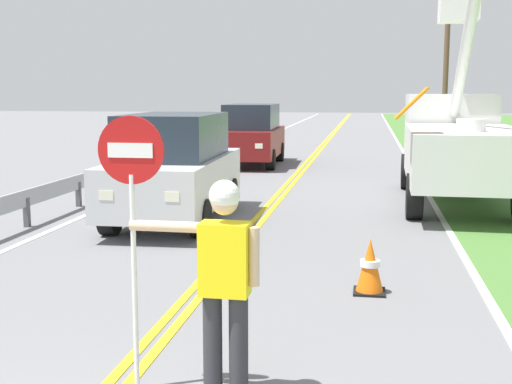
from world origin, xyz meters
The scene contains 12 objects.
centerline_yellow_left centered at (-0.09, 20.00, 0.01)m, with size 0.11×110.00×0.01m, color yellow.
centerline_yellow_right centered at (0.09, 20.00, 0.01)m, with size 0.11×110.00×0.01m, color yellow.
edge_line_right centered at (3.60, 20.00, 0.01)m, with size 0.12×110.00×0.01m, color silver.
edge_line_left centered at (-3.60, 20.00, 0.01)m, with size 0.12×110.00×0.01m, color silver.
flagger_worker centered at (0.96, 2.50, 1.05)m, with size 1.09×0.25×1.83m.
stop_sign_paddle centered at (0.19, 2.52, 1.71)m, with size 0.56×0.04×2.33m.
utility_bucket_truck centered at (4.13, 13.36, 1.40)m, with size 2.80×6.86×4.97m.
oncoming_suv_nearest centered at (-1.61, 9.83, 1.06)m, with size 2.03×4.66×2.10m.
oncoming_suv_second centered at (-1.87, 20.08, 1.06)m, with size 2.02×4.65×2.10m.
utility_pole_mid centered at (6.05, 34.06, 4.27)m, with size 1.80×0.28×8.18m.
traffic_cone_lead centered at (2.16, 5.64, 0.34)m, with size 0.40×0.40×0.70m.
guardrail_left_shoulder centered at (-4.20, 14.50, 0.52)m, with size 0.10×32.00×0.71m.
Camera 1 is at (2.09, -2.63, 2.52)m, focal length 46.75 mm.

